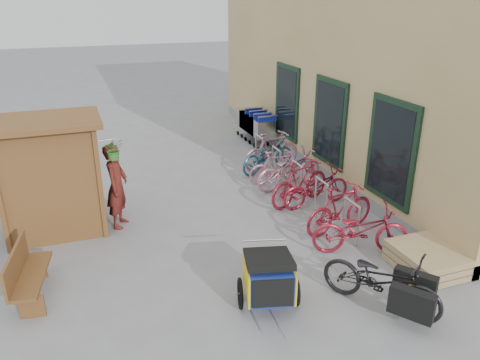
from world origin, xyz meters
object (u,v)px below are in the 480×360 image
object	(u,v)px
bike_0	(361,230)
bike_1	(340,209)
bike_4	(289,169)
person_kiosk	(117,186)
bike_2	(316,187)
kiosk	(44,162)
bike_3	(300,182)
pallet_stack	(426,259)
cargo_bike	(383,281)
bench	(26,273)
shopping_carts	(255,122)
bike_5	(277,167)
child_trailer	(269,276)
bike_7	(272,151)
bike_6	(268,155)

from	to	relation	value
bike_0	bike_1	distance (m)	0.88
bike_4	person_kiosk	bearing A→B (deg)	88.69
person_kiosk	bike_2	size ratio (longest dim) A/B	1.04
kiosk	bike_3	xyz separation A→B (m)	(5.44, -0.53, -1.01)
pallet_stack	cargo_bike	xyz separation A→B (m)	(-1.43, -0.65, 0.29)
bench	cargo_bike	distance (m)	5.70
shopping_carts	bike_1	xyz separation A→B (m)	(-0.69, -6.48, -0.15)
cargo_bike	bike_5	xyz separation A→B (m)	(0.59, 5.32, -0.05)
pallet_stack	cargo_bike	distance (m)	1.60
child_trailer	kiosk	bearing A→B (deg)	144.75
bike_5	bench	bearing A→B (deg)	121.06
bike_7	bike_5	bearing A→B (deg)	153.11
kiosk	bike_5	size ratio (longest dim) A/B	1.66
kiosk	bike_5	bearing A→B (deg)	8.34
bike_1	bike_2	distance (m)	1.33
bike_4	bike_6	bearing A→B (deg)	-7.37
bike_4	bike_6	world-z (taller)	bike_4
kiosk	bike_1	distance (m)	6.04
bench	bike_4	world-z (taller)	bike_4
bench	bike_3	bearing A→B (deg)	25.48
person_kiosk	bike_3	bearing A→B (deg)	-70.56
cargo_bike	bike_0	bearing A→B (deg)	33.29
bench	bike_1	world-z (taller)	bike_1
child_trailer	pallet_stack	bearing A→B (deg)	13.98
child_trailer	bike_4	world-z (taller)	bike_4
person_kiosk	bike_7	xyz separation A→B (m)	(4.45, 2.06, -0.37)
shopping_carts	bike_3	xyz separation A→B (m)	(-0.84, -4.95, -0.13)
shopping_carts	bike_7	size ratio (longest dim) A/B	1.20
person_kiosk	pallet_stack	bearing A→B (deg)	-102.48
person_kiosk	bike_1	distance (m)	4.67
bike_4	shopping_carts	bearing A→B (deg)	-18.93
cargo_bike	bike_1	world-z (taller)	bike_1
bike_4	bike_5	size ratio (longest dim) A/B	1.27
pallet_stack	bike_7	size ratio (longest dim) A/B	0.67
bike_4	bike_1	bearing A→B (deg)	169.32
shopping_carts	cargo_bike	world-z (taller)	shopping_carts
person_kiosk	bench	bearing A→B (deg)	164.99
bike_2	bike_1	bearing A→B (deg)	167.81
person_kiosk	bike_3	size ratio (longest dim) A/B	1.01
cargo_bike	bike_2	size ratio (longest dim) A/B	1.11
bike_0	bike_7	size ratio (longest dim) A/B	1.03
bike_6	bench	bearing A→B (deg)	104.63
bike_0	bike_7	xyz separation A→B (m)	(0.28, 4.80, 0.06)
bike_0	bike_6	size ratio (longest dim) A/B	1.02
child_trailer	bike_7	distance (m)	6.25
bike_1	shopping_carts	bearing A→B (deg)	-16.43
cargo_bike	bike_3	distance (m)	4.04
person_kiosk	bike_6	bearing A→B (deg)	-41.75
bench	bike_4	size ratio (longest dim) A/B	0.77
person_kiosk	bike_5	bearing A→B (deg)	-52.40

